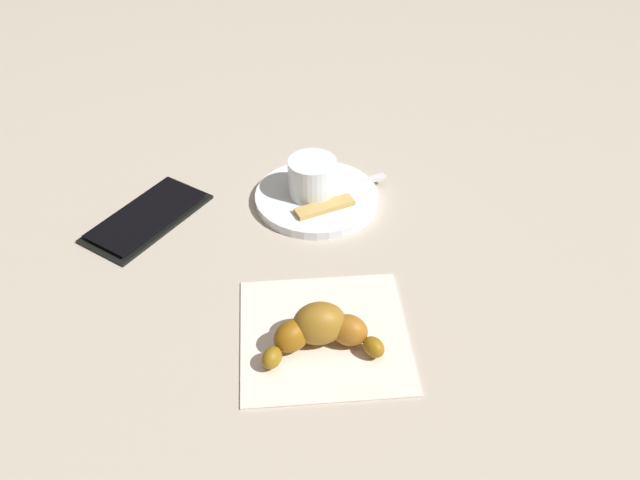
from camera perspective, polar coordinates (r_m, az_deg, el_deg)
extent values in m
plane|color=#B1A595|center=(0.74, -0.72, -1.62)|extent=(1.80, 1.80, 0.00)
cylinder|color=silver|center=(0.82, -0.28, 3.54)|extent=(0.15, 0.15, 0.01)
cylinder|color=silver|center=(0.81, -0.64, 5.23)|extent=(0.06, 0.06, 0.05)
cylinder|color=#361C09|center=(0.80, -0.64, 5.50)|extent=(0.05, 0.05, 0.00)
torus|color=silver|center=(0.83, -0.31, 6.61)|extent=(0.03, 0.01, 0.03)
cube|color=silver|center=(0.83, 2.73, 4.57)|extent=(0.06, 0.08, 0.00)
ellipsoid|color=silver|center=(0.81, -0.94, 3.55)|extent=(0.03, 0.03, 0.01)
cube|color=tan|center=(0.79, 0.69, 2.75)|extent=(0.06, 0.07, 0.01)
cube|color=silver|center=(0.66, 0.35, -7.87)|extent=(0.20, 0.20, 0.00)
ellipsoid|color=#845C10|center=(0.64, 4.48, -8.87)|extent=(0.03, 0.03, 0.02)
ellipsoid|color=#975B19|center=(0.64, 2.40, -7.50)|extent=(0.03, 0.04, 0.03)
ellipsoid|color=olive|center=(0.64, -0.05, -6.95)|extent=(0.05, 0.06, 0.04)
ellipsoid|color=#83500D|center=(0.64, -2.35, -7.98)|extent=(0.05, 0.05, 0.03)
ellipsoid|color=#835E13|center=(0.63, -4.03, -9.74)|extent=(0.03, 0.02, 0.02)
cube|color=black|center=(0.82, -14.19, 1.85)|extent=(0.17, 0.12, 0.01)
cube|color=black|center=(0.82, -14.24, 2.09)|extent=(0.15, 0.11, 0.00)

